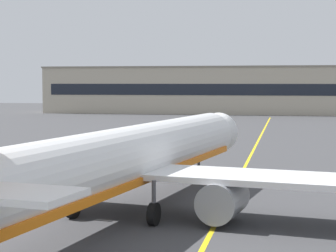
% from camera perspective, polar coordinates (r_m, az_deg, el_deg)
% --- Properties ---
extents(taxiway_centreline, '(1.79, 180.00, 0.01)m').
position_cam_1_polar(taxiway_centreline, '(51.79, 6.63, -4.91)').
color(taxiway_centreline, yellow).
rests_on(taxiway_centreline, ground).
extents(airliner_foreground, '(32.35, 41.34, 11.65)m').
position_cam_1_polar(airliner_foreground, '(37.08, -4.01, -3.23)').
color(airliner_foreground, white).
rests_on(airliner_foreground, ground).
extents(safety_cone_by_nose_gear, '(0.44, 0.44, 0.55)m').
position_cam_1_polar(safety_cone_by_nose_gear, '(52.01, 2.08, -4.56)').
color(safety_cone_by_nose_gear, orange).
rests_on(safety_cone_by_nose_gear, ground).
extents(terminal_building, '(120.48, 12.40, 12.11)m').
position_cam_1_polar(terminal_building, '(155.68, 10.18, 3.31)').
color(terminal_building, '#B2A893').
rests_on(terminal_building, ground).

